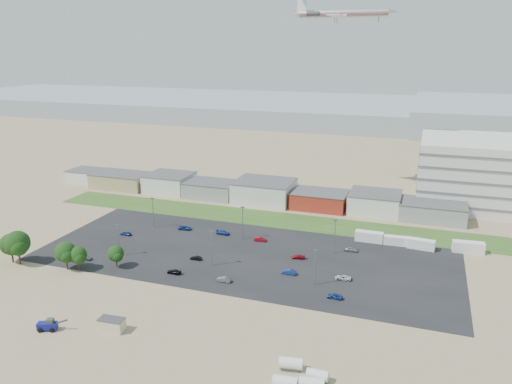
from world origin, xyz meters
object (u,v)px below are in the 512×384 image
at_px(airliner, 343,13).
at_px(parked_car_8, 351,249).
at_px(parked_car_1, 289,272).
at_px(parked_car_11, 260,239).
at_px(box_trailer_a, 369,237).
at_px(parked_car_9, 185,228).
at_px(parked_car_12, 298,257).
at_px(telehandler, 47,325).
at_px(parked_car_0, 343,278).
at_px(parked_car_10, 85,257).
at_px(tree_far_left, 11,246).
at_px(parked_car_13, 224,279).
at_px(parked_car_5, 126,233).
at_px(parked_car_2, 335,296).
at_px(storage_tank_nw, 291,363).
at_px(parked_car_6, 223,233).
at_px(portable_shed, 112,325).
at_px(parked_car_4, 196,258).
at_px(parked_car_3, 174,272).

distance_m(airliner, parked_car_8, 93.58).
distance_m(parked_car_1, parked_car_11, 24.44).
xyz_separation_m(box_trailer_a, parked_car_9, (-58.65, -9.34, -0.96)).
bearing_deg(parked_car_12, telehandler, -45.13).
distance_m(parked_car_0, parked_car_10, 72.17).
bearing_deg(parked_car_0, tree_far_left, -83.55).
relative_size(parked_car_1, parked_car_13, 1.02).
distance_m(parked_car_5, parked_car_12, 56.78).
distance_m(telehandler, parked_car_2, 64.82).
relative_size(airliner, parked_car_1, 10.31).
xyz_separation_m(storage_tank_nw, parked_car_9, (-52.60, 60.22, -0.68)).
distance_m(box_trailer_a, parked_car_2, 39.83).
distance_m(parked_car_6, parked_car_11, 13.27).
relative_size(box_trailer_a, parked_car_11, 2.18).
xyz_separation_m(box_trailer_a, parked_car_1, (-17.26, -30.46, -0.93)).
bearing_deg(parked_car_6, parked_car_12, -107.53).
relative_size(parked_car_2, parked_car_6, 0.84).
relative_size(portable_shed, parked_car_2, 1.45).
bearing_deg(parked_car_8, box_trailer_a, -20.60).
bearing_deg(parked_car_0, storage_tank_nw, -9.88).
relative_size(parked_car_1, parked_car_9, 0.88).
distance_m(parked_car_4, parked_car_5, 31.29).
bearing_deg(parked_car_3, parked_car_8, 128.26).
height_order(portable_shed, parked_car_2, portable_shed).
distance_m(tree_far_left, parked_car_8, 96.61).
relative_size(storage_tank_nw, box_trailer_a, 0.52).
bearing_deg(parked_car_6, airliner, -19.33).
distance_m(storage_tank_nw, parked_car_4, 55.17).
xyz_separation_m(parked_car_9, parked_car_10, (-15.80, -30.90, -0.00)).
distance_m(storage_tank_nw, box_trailer_a, 69.83).
height_order(parked_car_6, parked_car_12, parked_car_6).
bearing_deg(telehandler, storage_tank_nw, -14.78).
bearing_deg(parked_car_11, parked_car_8, -90.99).
relative_size(parked_car_2, parked_car_4, 1.13).
xyz_separation_m(box_trailer_a, parked_car_0, (-3.16, -29.00, -1.01)).
bearing_deg(parked_car_5, airliner, 145.27).
distance_m(tree_far_left, parked_car_1, 77.37).
bearing_deg(parked_car_8, telehandler, 141.03).
relative_size(parked_car_0, parked_car_3, 1.06).
distance_m(tree_far_left, parked_car_4, 51.32).
bearing_deg(parked_car_0, parked_car_12, -128.40).
bearing_deg(parked_car_5, box_trailer_a, 107.81).
bearing_deg(parked_car_2, parked_car_5, -101.62).
height_order(parked_car_1, parked_car_11, parked_car_1).
xyz_separation_m(parked_car_2, parked_car_5, (-70.92, 19.57, -0.02)).
height_order(parked_car_11, parked_car_12, parked_car_11).
xyz_separation_m(parked_car_4, parked_car_11, (12.74, 19.24, 0.08)).
height_order(parked_car_9, parked_car_13, parked_car_13).
relative_size(parked_car_3, parked_car_10, 0.91).
bearing_deg(airliner, tree_far_left, -124.04).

